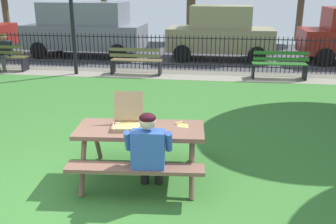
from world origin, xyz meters
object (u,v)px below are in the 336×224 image
(adult_at_table, at_px, (149,150))
(parked_car_left, at_px, (85,28))
(picnic_table_foreground, at_px, (140,139))
(person_on_park_bench, at_px, (4,50))
(pizza_box_open, at_px, (128,120))
(parked_car_center, at_px, (220,32))
(park_bench_left, at_px, (2,58))
(pizza_slice_on_table, at_px, (182,124))
(park_bench_center, at_px, (136,61))
(park_bench_right, at_px, (279,65))

(adult_at_table, xyz_separation_m, parked_car_left, (-4.38, 10.11, 0.44))
(picnic_table_foreground, height_order, person_on_park_bench, person_on_park_bench)
(picnic_table_foreground, bearing_deg, pizza_box_open, 163.62)
(picnic_table_foreground, relative_size, parked_car_left, 0.41)
(parked_car_left, bearing_deg, parked_car_center, 0.00)
(pizza_box_open, xyz_separation_m, adult_at_table, (0.40, -0.54, -0.20))
(adult_at_table, bearing_deg, park_bench_left, 131.03)
(pizza_slice_on_table, distance_m, park_bench_center, 6.80)
(picnic_table_foreground, xyz_separation_m, park_bench_center, (-1.52, 6.65, -0.18))
(adult_at_table, relative_size, park_bench_left, 0.74)
(park_bench_right, bearing_deg, picnic_table_foreground, -113.23)
(picnic_table_foreground, height_order, adult_at_table, adult_at_table)
(pizza_slice_on_table, relative_size, park_bench_center, 0.15)
(park_bench_center, relative_size, parked_car_center, 0.41)
(picnic_table_foreground, xyz_separation_m, person_on_park_bench, (-5.92, 6.67, 0.06))
(pizza_box_open, xyz_separation_m, park_bench_right, (3.04, 6.60, -0.44))
(person_on_park_bench, xyz_separation_m, parked_car_center, (6.98, 2.95, 0.35))
(parked_car_left, bearing_deg, park_bench_center, -48.25)
(park_bench_center, bearing_deg, pizza_box_open, -78.60)
(pizza_slice_on_table, bearing_deg, person_on_park_bench, 135.06)
(adult_at_table, height_order, park_bench_left, adult_at_table)
(person_on_park_bench, bearing_deg, adult_at_table, -49.43)
(park_bench_center, height_order, person_on_park_bench, person_on_park_bench)
(picnic_table_foreground, relative_size, person_on_park_bench, 1.61)
(pizza_box_open, bearing_deg, parked_car_left, 112.59)
(pizza_slice_on_table, relative_size, person_on_park_bench, 0.21)
(picnic_table_foreground, distance_m, park_bench_center, 6.83)
(pizza_box_open, height_order, parked_car_center, parked_car_center)
(pizza_slice_on_table, height_order, park_bench_right, park_bench_right)
(pizza_box_open, relative_size, park_bench_right, 0.34)
(park_bench_right, bearing_deg, parked_car_left, 157.08)
(park_bench_right, bearing_deg, person_on_park_bench, 179.87)
(picnic_table_foreground, relative_size, adult_at_table, 1.61)
(park_bench_left, distance_m, person_on_park_bench, 0.26)
(parked_car_left, height_order, parked_car_center, parked_car_left)
(adult_at_table, bearing_deg, pizza_slice_on_table, 62.34)
(parked_car_left, bearing_deg, person_on_park_bench, -120.63)
(pizza_slice_on_table, relative_size, park_bench_right, 0.15)
(parked_car_left, bearing_deg, pizza_box_open, -67.41)
(pizza_box_open, relative_size, adult_at_table, 0.46)
(picnic_table_foreground, distance_m, parked_car_center, 9.69)
(park_bench_center, bearing_deg, parked_car_center, 49.00)
(pizza_box_open, xyz_separation_m, parked_car_left, (-3.98, 9.57, 0.24))
(park_bench_right, distance_m, parked_car_left, 7.66)
(picnic_table_foreground, distance_m, pizza_slice_on_table, 0.63)
(pizza_box_open, relative_size, park_bench_left, 0.34)
(pizza_slice_on_table, relative_size, adult_at_table, 0.21)
(park_bench_center, distance_m, parked_car_left, 4.04)
(parked_car_left, xyz_separation_m, parked_car_center, (5.23, 0.00, -0.09))
(picnic_table_foreground, relative_size, park_bench_right, 1.19)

